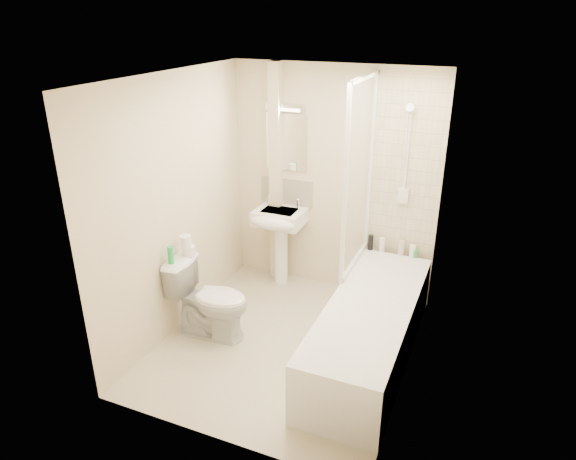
% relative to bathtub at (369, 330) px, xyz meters
% --- Properties ---
extents(floor, '(2.50, 2.50, 0.00)m').
position_rel_bathtub_xyz_m(floor, '(-0.75, -0.10, -0.29)').
color(floor, beige).
rests_on(floor, ground).
extents(wall_back, '(2.20, 0.02, 2.40)m').
position_rel_bathtub_xyz_m(wall_back, '(-0.75, 1.15, 0.91)').
color(wall_back, beige).
rests_on(wall_back, ground).
extents(wall_left, '(0.02, 2.50, 2.40)m').
position_rel_bathtub_xyz_m(wall_left, '(-1.85, -0.10, 0.91)').
color(wall_left, beige).
rests_on(wall_left, ground).
extents(wall_right, '(0.02, 2.50, 2.40)m').
position_rel_bathtub_xyz_m(wall_right, '(0.35, -0.10, 0.91)').
color(wall_right, beige).
rests_on(wall_right, ground).
extents(ceiling, '(2.20, 2.50, 0.02)m').
position_rel_bathtub_xyz_m(ceiling, '(-0.75, -0.10, 2.11)').
color(ceiling, white).
rests_on(ceiling, wall_back).
extents(tile_back, '(0.70, 0.01, 1.75)m').
position_rel_bathtub_xyz_m(tile_back, '(0.00, 1.14, 1.14)').
color(tile_back, beige).
rests_on(tile_back, wall_back).
extents(tile_right, '(0.01, 2.10, 1.75)m').
position_rel_bathtub_xyz_m(tile_right, '(0.34, 0.00, 1.14)').
color(tile_right, beige).
rests_on(tile_right, wall_right).
extents(pipe_boxing, '(0.12, 0.12, 2.40)m').
position_rel_bathtub_xyz_m(pipe_boxing, '(-1.37, 1.09, 0.91)').
color(pipe_boxing, beige).
rests_on(pipe_boxing, ground).
extents(splashback, '(0.60, 0.02, 0.30)m').
position_rel_bathtub_xyz_m(splashback, '(-1.27, 1.14, 0.74)').
color(splashback, beige).
rests_on(splashback, wall_back).
extents(mirror, '(0.46, 0.01, 0.60)m').
position_rel_bathtub_xyz_m(mirror, '(-1.27, 1.14, 1.29)').
color(mirror, white).
rests_on(mirror, wall_back).
extents(strip_light, '(0.42, 0.07, 0.07)m').
position_rel_bathtub_xyz_m(strip_light, '(-1.27, 1.11, 1.66)').
color(strip_light, silver).
rests_on(strip_light, wall_back).
extents(bathtub, '(0.70, 2.10, 0.55)m').
position_rel_bathtub_xyz_m(bathtub, '(0.00, 0.00, 0.00)').
color(bathtub, white).
rests_on(bathtub, ground).
extents(shower_screen, '(0.04, 0.92, 1.80)m').
position_rel_bathtub_xyz_m(shower_screen, '(-0.35, 0.70, 1.16)').
color(shower_screen, white).
rests_on(shower_screen, bathtub).
extents(shower_fixture, '(0.10, 0.16, 0.99)m').
position_rel_bathtub_xyz_m(shower_fixture, '(-0.00, 1.09, 1.26)').
color(shower_fixture, white).
rests_on(shower_fixture, wall_back).
extents(pedestal_sink, '(0.52, 0.48, 1.01)m').
position_rel_bathtub_xyz_m(pedestal_sink, '(-1.27, 0.91, 0.42)').
color(pedestal_sink, white).
rests_on(pedestal_sink, ground).
extents(bottle_black_a, '(0.05, 0.05, 0.16)m').
position_rel_bathtub_xyz_m(bottle_black_a, '(-0.28, 1.06, 0.34)').
color(bottle_black_a, black).
rests_on(bottle_black_a, bathtub).
extents(bottle_white_a, '(0.06, 0.06, 0.15)m').
position_rel_bathtub_xyz_m(bottle_white_a, '(-0.16, 1.06, 0.34)').
color(bottle_white_a, white).
rests_on(bottle_white_a, bathtub).
extents(bottle_cream, '(0.06, 0.06, 0.15)m').
position_rel_bathtub_xyz_m(bottle_cream, '(0.04, 1.06, 0.34)').
color(bottle_cream, beige).
rests_on(bottle_cream, bathtub).
extents(bottle_white_b, '(0.06, 0.06, 0.12)m').
position_rel_bathtub_xyz_m(bottle_white_b, '(0.15, 1.06, 0.32)').
color(bottle_white_b, white).
rests_on(bottle_white_b, bathtub).
extents(bottle_green, '(0.06, 0.06, 0.08)m').
position_rel_bathtub_xyz_m(bottle_green, '(0.17, 1.06, 0.30)').
color(bottle_green, green).
rests_on(bottle_green, bathtub).
extents(toilet, '(0.51, 0.79, 0.76)m').
position_rel_bathtub_xyz_m(toilet, '(-1.47, -0.22, 0.09)').
color(toilet, white).
rests_on(toilet, ground).
extents(toilet_roll_lower, '(0.12, 0.12, 0.09)m').
position_rel_bathtub_xyz_m(toilet_roll_lower, '(-1.72, -0.14, 0.51)').
color(toilet_roll_lower, white).
rests_on(toilet_roll_lower, toilet).
extents(toilet_roll_upper, '(0.11, 0.11, 0.11)m').
position_rel_bathtub_xyz_m(toilet_roll_upper, '(-1.73, -0.16, 0.61)').
color(toilet_roll_upper, white).
rests_on(toilet_roll_upper, toilet_roll_lower).
extents(green_bottle, '(0.05, 0.05, 0.16)m').
position_rel_bathtub_xyz_m(green_bottle, '(-1.77, -0.35, 0.55)').
color(green_bottle, green).
rests_on(green_bottle, toilet).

